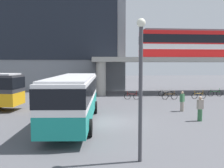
{
  "coord_description": "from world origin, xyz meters",
  "views": [
    {
      "loc": [
        -1.34,
        -17.25,
        4.02
      ],
      "look_at": [
        0.86,
        5.63,
        2.2
      ],
      "focal_mm": 40.21,
      "sensor_mm": 36.0,
      "label": 1
    }
  ],
  "objects_px": {
    "pedestrian_walking_across": "(182,102)",
    "bicycle_brown": "(170,96)",
    "pedestrian_waiting_near_stop": "(88,96)",
    "station_building": "(48,37)",
    "bus_main": "(74,94)",
    "pedestrian_by_bike_rack": "(200,109)",
    "bicycle_red": "(132,96)",
    "bicycle_green": "(215,93)",
    "bicycle_orange": "(199,96)",
    "train": "(204,44)",
    "bicycle_silver": "(166,94)"
  },
  "relations": [
    {
      "from": "bicycle_silver",
      "to": "pedestrian_walking_across",
      "type": "relative_size",
      "value": 0.97
    },
    {
      "from": "pedestrian_by_bike_rack",
      "to": "train",
      "type": "bearing_deg",
      "value": 64.11
    },
    {
      "from": "station_building",
      "to": "bicycle_silver",
      "type": "bearing_deg",
      "value": -40.51
    },
    {
      "from": "pedestrian_by_bike_rack",
      "to": "pedestrian_walking_across",
      "type": "bearing_deg",
      "value": 88.41
    },
    {
      "from": "bicycle_silver",
      "to": "pedestrian_by_bike_rack",
      "type": "xyz_separation_m",
      "value": [
        -1.79,
        -13.5,
        0.48
      ]
    },
    {
      "from": "bicycle_red",
      "to": "pedestrian_waiting_near_stop",
      "type": "height_order",
      "value": "pedestrian_waiting_near_stop"
    },
    {
      "from": "bus_main",
      "to": "pedestrian_by_bike_rack",
      "type": "bearing_deg",
      "value": -0.28
    },
    {
      "from": "bus_main",
      "to": "bicycle_brown",
      "type": "xyz_separation_m",
      "value": [
        10.24,
        10.84,
        -1.63
      ]
    },
    {
      "from": "bicycle_green",
      "to": "bicycle_red",
      "type": "xyz_separation_m",
      "value": [
        -10.9,
        -1.8,
        0.0
      ]
    },
    {
      "from": "train",
      "to": "bus_main",
      "type": "relative_size",
      "value": 1.61
    },
    {
      "from": "bicycle_silver",
      "to": "pedestrian_by_bike_rack",
      "type": "height_order",
      "value": "pedestrian_by_bike_rack"
    },
    {
      "from": "bicycle_green",
      "to": "pedestrian_by_bike_rack",
      "type": "bearing_deg",
      "value": -121.52
    },
    {
      "from": "pedestrian_waiting_near_stop",
      "to": "station_building",
      "type": "bearing_deg",
      "value": 109.74
    },
    {
      "from": "bicycle_silver",
      "to": "station_building",
      "type": "bearing_deg",
      "value": 139.49
    },
    {
      "from": "station_building",
      "to": "bicycle_silver",
      "type": "relative_size",
      "value": 15.01
    },
    {
      "from": "bicycle_silver",
      "to": "bicycle_red",
      "type": "bearing_deg",
      "value": -154.58
    },
    {
      "from": "pedestrian_walking_across",
      "to": "bicycle_green",
      "type": "bearing_deg",
      "value": 49.96
    },
    {
      "from": "station_building",
      "to": "pedestrian_by_bike_rack",
      "type": "bearing_deg",
      "value": -61.96
    },
    {
      "from": "pedestrian_walking_across",
      "to": "pedestrian_by_bike_rack",
      "type": "bearing_deg",
      "value": -91.59
    },
    {
      "from": "train",
      "to": "pedestrian_by_bike_rack",
      "type": "bearing_deg",
      "value": -115.89
    },
    {
      "from": "bus_main",
      "to": "pedestrian_by_bike_rack",
      "type": "relative_size",
      "value": 6.33
    },
    {
      "from": "train",
      "to": "bicycle_red",
      "type": "bearing_deg",
      "value": -151.96
    },
    {
      "from": "pedestrian_walking_across",
      "to": "pedestrian_waiting_near_stop",
      "type": "bearing_deg",
      "value": 148.31
    },
    {
      "from": "train",
      "to": "bicycle_silver",
      "type": "bearing_deg",
      "value": -150.18
    },
    {
      "from": "pedestrian_walking_across",
      "to": "bicycle_orange",
      "type": "bearing_deg",
      "value": 56.77
    },
    {
      "from": "station_building",
      "to": "bus_main",
      "type": "distance_m",
      "value": 28.91
    },
    {
      "from": "bus_main",
      "to": "pedestrian_waiting_near_stop",
      "type": "height_order",
      "value": "bus_main"
    },
    {
      "from": "bicycle_green",
      "to": "bicycle_orange",
      "type": "xyz_separation_m",
      "value": [
        -3.02,
        -1.95,
        0.0
      ]
    },
    {
      "from": "pedestrian_by_bike_rack",
      "to": "pedestrian_waiting_near_stop",
      "type": "distance_m",
      "value": 11.63
    },
    {
      "from": "pedestrian_waiting_near_stop",
      "to": "pedestrian_walking_across",
      "type": "bearing_deg",
      "value": -31.69
    },
    {
      "from": "bicycle_silver",
      "to": "train",
      "type": "bearing_deg",
      "value": 29.82
    },
    {
      "from": "station_building",
      "to": "bicycle_silver",
      "type": "height_order",
      "value": "station_building"
    },
    {
      "from": "bicycle_brown",
      "to": "pedestrian_by_bike_rack",
      "type": "bearing_deg",
      "value": -97.45
    },
    {
      "from": "station_building",
      "to": "bicycle_brown",
      "type": "height_order",
      "value": "station_building"
    },
    {
      "from": "bicycle_orange",
      "to": "pedestrian_by_bike_rack",
      "type": "relative_size",
      "value": 1.01
    },
    {
      "from": "pedestrian_walking_across",
      "to": "bicycle_brown",
      "type": "bearing_deg",
      "value": 79.65
    },
    {
      "from": "train",
      "to": "bicycle_silver",
      "type": "xyz_separation_m",
      "value": [
        -6.6,
        -3.78,
        -6.53
      ]
    },
    {
      "from": "bicycle_brown",
      "to": "pedestrian_by_bike_rack",
      "type": "height_order",
      "value": "pedestrian_by_bike_rack"
    },
    {
      "from": "bicycle_red",
      "to": "bicycle_green",
      "type": "bearing_deg",
      "value": 9.38
    },
    {
      "from": "bicycle_brown",
      "to": "pedestrian_by_bike_rack",
      "type": "distance_m",
      "value": 10.99
    },
    {
      "from": "bicycle_orange",
      "to": "pedestrian_walking_across",
      "type": "relative_size",
      "value": 1.04
    },
    {
      "from": "train",
      "to": "bicycle_green",
      "type": "height_order",
      "value": "train"
    },
    {
      "from": "bicycle_green",
      "to": "station_building",
      "type": "bearing_deg",
      "value": 147.46
    },
    {
      "from": "bicycle_green",
      "to": "pedestrian_by_bike_rack",
      "type": "height_order",
      "value": "pedestrian_by_bike_rack"
    },
    {
      "from": "bicycle_red",
      "to": "bicycle_orange",
      "type": "height_order",
      "value": "same"
    },
    {
      "from": "bus_main",
      "to": "bicycle_brown",
      "type": "relative_size",
      "value": 6.27
    },
    {
      "from": "train",
      "to": "pedestrian_by_bike_rack",
      "type": "distance_m",
      "value": 20.14
    },
    {
      "from": "bicycle_brown",
      "to": "pedestrian_by_bike_rack",
      "type": "relative_size",
      "value": 1.01
    },
    {
      "from": "bicycle_red",
      "to": "pedestrian_walking_across",
      "type": "relative_size",
      "value": 1.02
    },
    {
      "from": "bicycle_red",
      "to": "pedestrian_by_bike_rack",
      "type": "bearing_deg",
      "value": -75.67
    }
  ]
}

